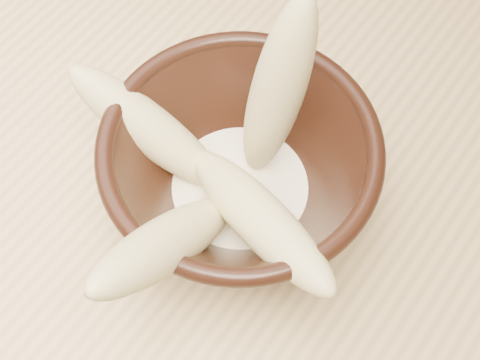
% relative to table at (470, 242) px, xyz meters
% --- Properties ---
extents(table, '(1.20, 0.80, 0.75)m').
position_rel_table_xyz_m(table, '(0.00, 0.00, 0.00)').
color(table, '#E1B67C').
rests_on(table, ground).
extents(bowl, '(0.20, 0.20, 0.11)m').
position_rel_table_xyz_m(bowl, '(-0.17, -0.13, 0.14)').
color(bowl, black).
rests_on(bowl, table).
extents(milk_puddle, '(0.11, 0.11, 0.02)m').
position_rel_table_xyz_m(milk_puddle, '(-0.17, -0.13, 0.11)').
color(milk_puddle, '#FAEBC9').
rests_on(milk_puddle, bowl).
extents(banana_upright, '(0.05, 0.08, 0.18)m').
position_rel_table_xyz_m(banana_upright, '(-0.17, -0.09, 0.20)').
color(banana_upright, tan).
rests_on(banana_upright, bowl).
extents(banana_left, '(0.14, 0.06, 0.11)m').
position_rel_table_xyz_m(banana_left, '(-0.24, -0.15, 0.16)').
color(banana_left, tan).
rests_on(banana_left, bowl).
extents(banana_across, '(0.17, 0.09, 0.08)m').
position_rel_table_xyz_m(banana_across, '(-0.14, -0.16, 0.16)').
color(banana_across, tan).
rests_on(banana_across, bowl).
extents(banana_front, '(0.04, 0.15, 0.14)m').
position_rel_table_xyz_m(banana_front, '(-0.17, -0.21, 0.18)').
color(banana_front, tan).
rests_on(banana_front, bowl).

